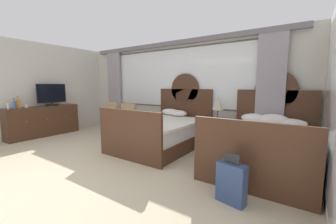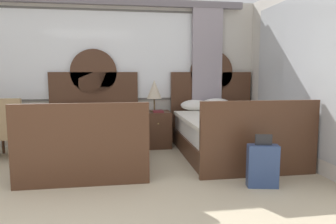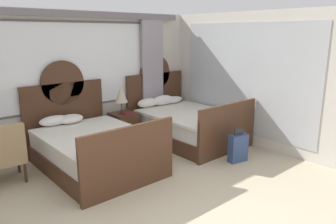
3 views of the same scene
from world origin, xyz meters
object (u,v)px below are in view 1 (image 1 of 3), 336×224
object	(u,v)px
bottle_liquor_amber	(18,104)
suitcase_on_floor	(231,183)
book_on_nightstand	(218,120)
bed_near_mirror	(264,146)
table_lamp_on_nightstand	(218,103)
armchair_by_window_left	(133,119)
dresser_minibar	(44,121)
bottle_water_clear	(8,106)
bottle_spirit_blue	(14,105)
tv_flatscreen	(52,95)
bed_near_window	(163,131)
cup_on_dresser	(26,106)
armchair_by_window_centre	(117,117)
nightstand_between_beds	(219,133)

from	to	relation	value
bottle_liquor_amber	suitcase_on_floor	distance (m)	5.61
book_on_nightstand	bed_near_mirror	bearing A→B (deg)	-29.12
table_lamp_on_nightstand	book_on_nightstand	size ratio (longest dim) A/B	2.21
table_lamp_on_nightstand	armchair_by_window_left	size ratio (longest dim) A/B	0.60
dresser_minibar	armchair_by_window_left	size ratio (longest dim) A/B	1.98
book_on_nightstand	bottle_water_clear	xyz separation A→B (m)	(-4.55, -2.55, 0.27)
bottle_spirit_blue	bottle_liquor_amber	size ratio (longest dim) A/B	0.87
bed_near_mirror	tv_flatscreen	world-z (taller)	bed_near_mirror
bottle_liquor_amber	bottle_spirit_blue	bearing A→B (deg)	-67.26
book_on_nightstand	armchair_by_window_left	xyz separation A→B (m)	(-2.42, -0.30, -0.17)
dresser_minibar	bottle_spirit_blue	xyz separation A→B (m)	(0.11, -0.72, 0.54)
bed_near_mirror	armchair_by_window_left	size ratio (longest dim) A/B	2.33
bed_near_window	armchair_by_window_left	size ratio (longest dim) A/B	2.33
bed_near_mirror	bottle_liquor_amber	distance (m)	5.97
dresser_minibar	bottle_water_clear	size ratio (longest dim) A/B	10.17
bottle_liquor_amber	tv_flatscreen	bearing A→B (deg)	92.43
dresser_minibar	bottle_liquor_amber	world-z (taller)	bottle_liquor_amber
bottle_water_clear	bottle_liquor_amber	bearing A→B (deg)	98.04
table_lamp_on_nightstand	dresser_minibar	size ratio (longest dim) A/B	0.30
table_lamp_on_nightstand	tv_flatscreen	distance (m)	4.81
bed_near_mirror	bottle_liquor_amber	size ratio (longest dim) A/B	7.25
table_lamp_on_nightstand	bottle_water_clear	xyz separation A→B (m)	(-4.50, -2.64, -0.11)
dresser_minibar	bottle_water_clear	xyz separation A→B (m)	(0.10, -0.86, 0.51)
cup_on_dresser	armchair_by_window_centre	world-z (taller)	armchair_by_window_centre
dresser_minibar	bottle_water_clear	distance (m)	1.00
book_on_nightstand	cup_on_dresser	world-z (taller)	cup_on_dresser
table_lamp_on_nightstand	nightstand_between_beds	bearing A→B (deg)	13.75
nightstand_between_beds	suitcase_on_floor	bearing A→B (deg)	-65.88
cup_on_dresser	table_lamp_on_nightstand	bearing A→B (deg)	26.03
dresser_minibar	armchair_by_window_centre	bearing A→B (deg)	42.18
dresser_minibar	bed_near_mirror	bearing A→B (deg)	10.67
table_lamp_on_nightstand	bottle_spirit_blue	xyz separation A→B (m)	(-4.49, -2.51, -0.08)
tv_flatscreen	book_on_nightstand	bearing A→B (deg)	17.10
book_on_nightstand	suitcase_on_floor	bearing A→B (deg)	-65.19
bottle_spirit_blue	armchair_by_window_centre	size ratio (longest dim) A/B	0.28
dresser_minibar	tv_flatscreen	bearing A→B (deg)	84.88
nightstand_between_beds	armchair_by_window_centre	bearing A→B (deg)	-172.63
armchair_by_window_centre	dresser_minibar	bearing A→B (deg)	-137.82
suitcase_on_floor	table_lamp_on_nightstand	bearing A→B (deg)	115.05
armchair_by_window_centre	armchair_by_window_left	bearing A→B (deg)	-0.05
nightstand_between_beds	bed_near_mirror	bearing A→B (deg)	-32.57
tv_flatscreen	bottle_liquor_amber	world-z (taller)	tv_flatscreen
book_on_nightstand	suitcase_on_floor	distance (m)	2.37
nightstand_between_beds	book_on_nightstand	size ratio (longest dim) A/B	2.51
bed_near_window	bottle_water_clear	world-z (taller)	bed_near_window
bed_near_mirror	table_lamp_on_nightstand	distance (m)	1.51
dresser_minibar	bottle_spirit_blue	size ratio (longest dim) A/B	7.06
table_lamp_on_nightstand	dresser_minibar	bearing A→B (deg)	-158.73
table_lamp_on_nightstand	armchair_by_window_centre	world-z (taller)	table_lamp_on_nightstand
table_lamp_on_nightstand	bottle_water_clear	distance (m)	5.22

